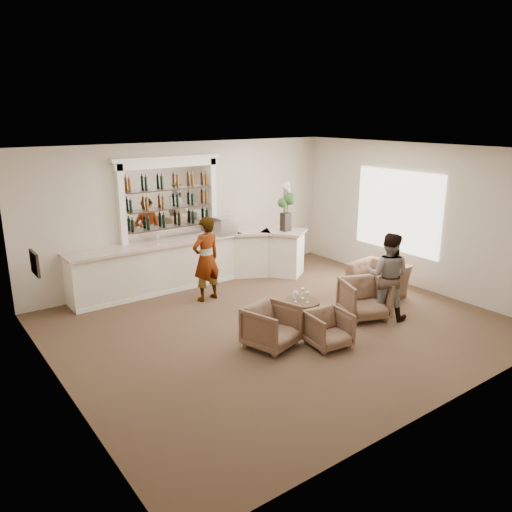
{
  "coord_description": "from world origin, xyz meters",
  "views": [
    {
      "loc": [
        -5.57,
        -6.91,
        3.92
      ],
      "look_at": [
        0.12,
        0.9,
        1.15
      ],
      "focal_mm": 35.0,
      "sensor_mm": 36.0,
      "label": 1
    }
  ],
  "objects": [
    {
      "name": "wine_glass_bar_left",
      "position": [
        -1.05,
        2.95,
        1.25
      ],
      "size": [
        0.07,
        0.07,
        0.21
      ],
      "primitive_type": null,
      "color": "white",
      "rests_on": "bar_counter"
    },
    {
      "name": "napkin_holder",
      "position": [
        0.31,
        -0.13,
        0.56
      ],
      "size": [
        0.08,
        0.08,
        0.12
      ],
      "primitive_type": "cube",
      "color": "silver",
      "rests_on": "cocktail_table"
    },
    {
      "name": "armchair_right",
      "position": [
        1.61,
        -0.7,
        0.39
      ],
      "size": [
        1.09,
        1.11,
        0.78
      ],
      "primitive_type": "imported",
      "rotation": [
        0.0,
        0.0,
        -0.38
      ],
      "color": "brown",
      "rests_on": "ground"
    },
    {
      "name": "bar_counter",
      "position": [
        -0.16,
        3.0,
        0.57
      ],
      "size": [
        5.72,
        1.8,
        1.14
      ],
      "color": "white",
      "rests_on": "ground"
    },
    {
      "name": "cocktail_table",
      "position": [
        0.33,
        -0.27,
        0.25
      ],
      "size": [
        0.7,
        0.7,
        0.5
      ],
      "primitive_type": "cylinder",
      "color": "#44301D",
      "rests_on": "ground"
    },
    {
      "name": "wine_glass_bar_right",
      "position": [
        0.72,
        3.09,
        1.25
      ],
      "size": [
        0.07,
        0.07,
        0.21
      ],
      "primitive_type": null,
      "color": "white",
      "rests_on": "bar_counter"
    },
    {
      "name": "back_bar_alcove",
      "position": [
        -0.5,
        3.41,
        2.03
      ],
      "size": [
        2.64,
        0.25,
        3.0
      ],
      "color": "white",
      "rests_on": "ground"
    },
    {
      "name": "flower_vase",
      "position": [
        2.06,
        2.34,
        1.81
      ],
      "size": [
        0.31,
        0.31,
        1.19
      ],
      "color": "black",
      "rests_on": "bar_counter"
    },
    {
      "name": "wine_glass_tbl_a",
      "position": [
        0.21,
        -0.24,
        0.6
      ],
      "size": [
        0.07,
        0.07,
        0.21
      ],
      "primitive_type": null,
      "color": "white",
      "rests_on": "cocktail_table"
    },
    {
      "name": "ground",
      "position": [
        0.0,
        0.0,
        0.0
      ],
      "size": [
        8.0,
        8.0,
        0.0
      ],
      "primitive_type": "plane",
      "color": "brown",
      "rests_on": "ground"
    },
    {
      "name": "guest",
      "position": [
        1.99,
        -0.93,
        0.86
      ],
      "size": [
        0.99,
        1.05,
        1.72
      ],
      "primitive_type": "imported",
      "rotation": [
        0.0,
        0.0,
        2.11
      ],
      "color": "gray",
      "rests_on": "ground"
    },
    {
      "name": "sommelier",
      "position": [
        -0.41,
        1.99,
        0.92
      ],
      "size": [
        0.72,
        0.51,
        1.84
      ],
      "primitive_type": "imported",
      "rotation": [
        0.0,
        0.0,
        3.25
      ],
      "color": "gray",
      "rests_on": "ground"
    },
    {
      "name": "armchair_far",
      "position": [
        2.79,
        -0.04,
        0.36
      ],
      "size": [
        1.12,
        1.24,
        0.73
      ],
      "primitive_type": "imported",
      "rotation": [
        0.0,
        0.0,
        -1.43
      ],
      "color": "brown",
      "rests_on": "ground"
    },
    {
      "name": "wine_glass_tbl_b",
      "position": [
        0.43,
        -0.19,
        0.6
      ],
      "size": [
        0.07,
        0.07,
        0.21
      ],
      "primitive_type": null,
      "color": "white",
      "rests_on": "cocktail_table"
    },
    {
      "name": "armchair_left",
      "position": [
        -0.67,
        -0.65,
        0.37
      ],
      "size": [
        1.0,
        1.01,
        0.75
      ],
      "primitive_type": "imported",
      "rotation": [
        0.0,
        0.0,
        0.28
      ],
      "color": "brown",
      "rests_on": "ground"
    },
    {
      "name": "armchair_center",
      "position": [
        0.13,
        -1.21,
        0.32
      ],
      "size": [
        0.76,
        0.78,
        0.64
      ],
      "primitive_type": "imported",
      "rotation": [
        0.0,
        0.0,
        -0.13
      ],
      "color": "brown",
      "rests_on": "ground"
    },
    {
      "name": "wine_glass_tbl_c",
      "position": [
        0.37,
        -0.4,
        0.6
      ],
      "size": [
        0.07,
        0.07,
        0.21
      ],
      "primitive_type": null,
      "color": "white",
      "rests_on": "cocktail_table"
    },
    {
      "name": "espresso_machine",
      "position": [
        0.67,
        2.91,
        1.34
      ],
      "size": [
        0.47,
        0.4,
        0.41
      ],
      "primitive_type": "cube",
      "rotation": [
        0.0,
        0.0,
        0.02
      ],
      "color": "#BABABF",
      "rests_on": "bar_counter"
    },
    {
      "name": "room_shell",
      "position": [
        0.16,
        0.71,
        2.34
      ],
      "size": [
        8.04,
        7.02,
        3.32
      ],
      "color": "beige",
      "rests_on": "ground"
    }
  ]
}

